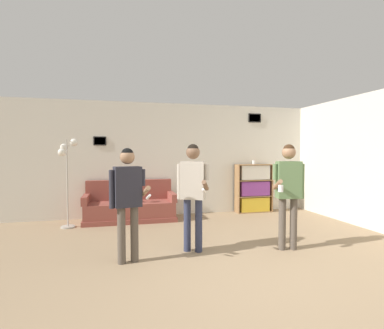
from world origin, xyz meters
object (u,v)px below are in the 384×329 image
at_px(person_player_foreground_center, 193,186).
at_px(drinking_cup, 254,162).
at_px(person_player_foreground_left, 128,193).
at_px(floor_lamp, 67,164).
at_px(couch, 130,207).
at_px(bookshelf, 254,188).
at_px(person_watcher_holding_cup, 288,185).

xyz_separation_m(person_player_foreground_center, drinking_cup, (2.23, 2.57, 0.26)).
xyz_separation_m(person_player_foreground_left, person_player_foreground_center, (0.98, 0.24, 0.05)).
bearing_deg(drinking_cup, floor_lamp, -172.69).
relative_size(person_player_foreground_center, drinking_cup, 16.27).
bearing_deg(drinking_cup, person_player_foreground_left, -138.88).
distance_m(couch, floor_lamp, 1.64).
xyz_separation_m(bookshelf, floor_lamp, (-4.34, -0.56, 0.68)).
relative_size(person_player_foreground_left, drinking_cup, 15.61).
distance_m(person_watcher_holding_cup, drinking_cup, 2.95).
bearing_deg(drinking_cup, bookshelf, -8.27).
xyz_separation_m(couch, floor_lamp, (-1.25, -0.36, 1.00)).
xyz_separation_m(person_player_foreground_left, person_watcher_holding_cup, (2.44, -0.04, 0.05)).
distance_m(floor_lamp, person_player_foreground_left, 2.53).
relative_size(bookshelf, person_watcher_holding_cup, 0.74).
bearing_deg(person_player_foreground_left, person_watcher_holding_cup, -0.83).
bearing_deg(person_watcher_holding_cup, couch, 131.26).
bearing_deg(person_player_foreground_center, person_player_foreground_left, -166.46).
xyz_separation_m(person_player_foreground_center, person_watcher_holding_cup, (1.46, -0.27, -0.00)).
xyz_separation_m(person_watcher_holding_cup, drinking_cup, (0.77, 2.84, 0.26)).
distance_m(couch, person_player_foreground_center, 2.62).
relative_size(couch, person_watcher_holding_cup, 1.21).
relative_size(couch, floor_lamp, 1.11).
height_order(couch, person_player_foreground_left, person_player_foreground_left).
height_order(couch, person_watcher_holding_cup, person_watcher_holding_cup).
height_order(bookshelf, person_watcher_holding_cup, person_watcher_holding_cup).
height_order(bookshelf, drinking_cup, drinking_cup).
bearing_deg(person_player_foreground_center, couch, 109.84).
distance_m(floor_lamp, drinking_cup, 4.37).
relative_size(person_watcher_holding_cup, drinking_cup, 16.27).
height_order(bookshelf, person_player_foreground_left, person_player_foreground_left).
bearing_deg(floor_lamp, drinking_cup, 7.31).
distance_m(person_player_foreground_center, drinking_cup, 3.41).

